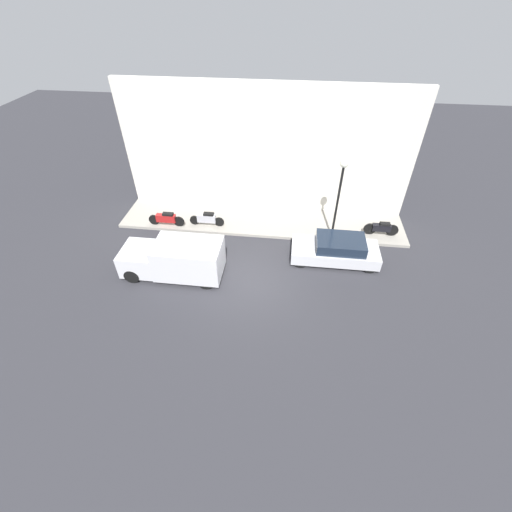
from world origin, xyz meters
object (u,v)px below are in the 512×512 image
at_px(parked_car, 336,250).
at_px(delivery_van, 174,259).
at_px(motorcycle_red, 166,219).
at_px(scooter_silver, 207,219).
at_px(streetlamp, 340,185).
at_px(motorcycle_black, 381,228).

xyz_separation_m(parked_car, delivery_van, (-1.92, 7.55, 0.29)).
xyz_separation_m(motorcycle_red, scooter_silver, (0.27, -2.22, -0.01)).
xyz_separation_m(scooter_silver, streetlamp, (-0.28, -6.86, 2.63)).
xyz_separation_m(parked_car, streetlamp, (1.71, 0.09, 2.59)).
relative_size(delivery_van, streetlamp, 1.07).
distance_m(delivery_van, motorcycle_red, 3.99).
distance_m(scooter_silver, streetlamp, 7.35).
relative_size(delivery_van, motorcycle_black, 2.59).
bearing_deg(motorcycle_red, delivery_van, -156.01).
height_order(parked_car, scooter_silver, parked_car).
bearing_deg(motorcycle_black, parked_car, 131.10).
relative_size(parked_car, motorcycle_black, 2.34).
height_order(parked_car, motorcycle_red, parked_car).
relative_size(motorcycle_red, motorcycle_black, 1.11).
bearing_deg(motorcycle_red, scooter_silver, -83.03).
bearing_deg(streetlamp, motorcycle_red, 89.97).
relative_size(motorcycle_black, scooter_silver, 0.94).
distance_m(delivery_van, scooter_silver, 3.97).
bearing_deg(motorcycle_black, delivery_van, 112.27).
bearing_deg(streetlamp, motorcycle_black, -79.31).
relative_size(delivery_van, scooter_silver, 2.43).
height_order(motorcycle_black, scooter_silver, scooter_silver).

